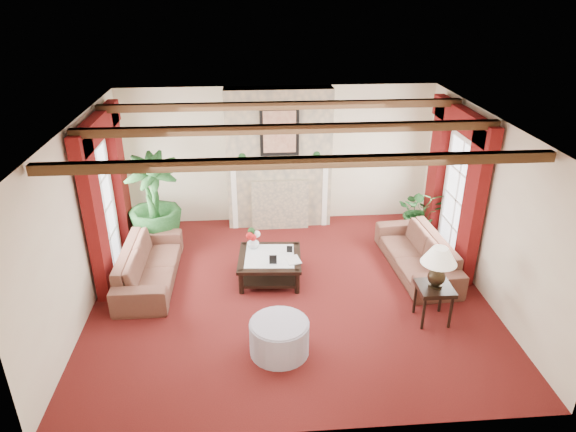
{
  "coord_description": "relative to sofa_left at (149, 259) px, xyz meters",
  "views": [
    {
      "loc": [
        -0.57,
        -6.81,
        4.52
      ],
      "look_at": [
        0.0,
        0.4,
        1.14
      ],
      "focal_mm": 32.0,
      "sensor_mm": 36.0,
      "label": 1
    }
  ],
  "objects": [
    {
      "name": "floor",
      "position": [
        2.24,
        -0.51,
        -0.41
      ],
      "size": [
        6.0,
        6.0,
        0.0
      ],
      "primitive_type": "plane",
      "color": "#400B0C",
      "rests_on": "ground"
    },
    {
      "name": "french_door_left",
      "position": [
        -0.73,
        0.49,
        1.72
      ],
      "size": [
        0.1,
        1.1,
        2.16
      ],
      "primitive_type": null,
      "color": "white",
      "rests_on": "ground"
    },
    {
      "name": "photo_frame_b",
      "position": [
        2.28,
        0.03,
        0.06
      ],
      "size": [
        0.1,
        0.04,
        0.12
      ],
      "primitive_type": null,
      "rotation": [
        0.0,
        0.0,
        -0.21
      ],
      "color": "black",
      "rests_on": "coffee_table"
    },
    {
      "name": "sofa_right",
      "position": [
        4.43,
        0.03,
        -0.0
      ],
      "size": [
        2.17,
        0.88,
        0.82
      ],
      "primitive_type": "imported",
      "rotation": [
        0.0,
        0.0,
        -1.51
      ],
      "color": "#380F19",
      "rests_on": "ground"
    },
    {
      "name": "photo_frame_a",
      "position": [
        1.99,
        -0.32,
        0.08
      ],
      "size": [
        0.12,
        0.03,
        0.16
      ],
      "primitive_type": null,
      "rotation": [
        0.0,
        0.0,
        -0.06
      ],
      "color": "black",
      "rests_on": "coffee_table"
    },
    {
      "name": "ceiling_beams",
      "position": [
        2.24,
        -0.51,
        2.23
      ],
      "size": [
        6.0,
        3.0,
        0.12
      ],
      "primitive_type": null,
      "color": "#382011",
      "rests_on": "ceiling"
    },
    {
      "name": "ottoman",
      "position": [
        1.98,
        -1.91,
        -0.18
      ],
      "size": [
        0.79,
        0.79,
        0.46
      ],
      "primitive_type": "cylinder",
      "color": "#908EA1",
      "rests_on": "ground"
    },
    {
      "name": "ceiling",
      "position": [
        2.24,
        -0.51,
        2.29
      ],
      "size": [
        6.0,
        6.0,
        0.0
      ],
      "primitive_type": "plane",
      "rotation": [
        3.14,
        0.0,
        0.0
      ],
      "color": "white",
      "rests_on": "floor"
    },
    {
      "name": "small_plant",
      "position": [
        4.87,
        1.28,
        -0.03
      ],
      "size": [
        1.28,
        1.33,
        0.76
      ],
      "primitive_type": "imported",
      "rotation": [
        0.0,
        0.0,
        -0.21
      ],
      "color": "black",
      "rests_on": "ground"
    },
    {
      "name": "french_door_right",
      "position": [
        5.21,
        0.49,
        1.72
      ],
      "size": [
        0.1,
        1.1,
        2.16
      ],
      "primitive_type": null,
      "color": "white",
      "rests_on": "ground"
    },
    {
      "name": "sofa_left",
      "position": [
        0.0,
        0.0,
        0.0
      ],
      "size": [
        2.11,
        0.64,
        0.82
      ],
      "primitive_type": "imported",
      "rotation": [
        0.0,
        0.0,
        1.56
      ],
      "color": "#380F19",
      "rests_on": "ground"
    },
    {
      "name": "potted_palm",
      "position": [
        -0.07,
        1.28,
        0.07
      ],
      "size": [
        1.43,
        1.98,
        0.96
      ],
      "primitive_type": "imported",
      "rotation": [
        0.0,
        0.0,
        0.14
      ],
      "color": "black",
      "rests_on": "ground"
    },
    {
      "name": "fireplace",
      "position": [
        2.24,
        2.04,
        2.29
      ],
      "size": [
        2.0,
        0.52,
        2.7
      ],
      "primitive_type": null,
      "color": "tan",
      "rests_on": "ground"
    },
    {
      "name": "side_table",
      "position": [
        4.22,
        -1.39,
        -0.13
      ],
      "size": [
        0.62,
        0.62,
        0.57
      ],
      "primitive_type": null,
      "rotation": [
        0.0,
        0.0,
        -0.34
      ],
      "color": "black",
      "rests_on": "ground"
    },
    {
      "name": "coffee_table",
      "position": [
        1.94,
        -0.07,
        -0.21
      ],
      "size": [
        1.07,
        1.07,
        0.41
      ],
      "primitive_type": null,
      "rotation": [
        0.0,
        0.0,
        -0.07
      ],
      "color": "black",
      "rests_on": "ground"
    },
    {
      "name": "back_wall",
      "position": [
        2.24,
        2.24,
        0.94
      ],
      "size": [
        6.0,
        0.02,
        2.7
      ],
      "primitive_type": "cube",
      "color": "beige",
      "rests_on": "ground"
    },
    {
      "name": "right_wall",
      "position": [
        5.24,
        -0.51,
        0.94
      ],
      "size": [
        0.02,
        5.5,
        2.7
      ],
      "primitive_type": "cube",
      "color": "beige",
      "rests_on": "ground"
    },
    {
      "name": "curtains_right",
      "position": [
        5.1,
        0.49,
        2.14
      ],
      "size": [
        0.2,
        2.4,
        2.55
      ],
      "primitive_type": null,
      "color": "#4A0A09",
      "rests_on": "ground"
    },
    {
      "name": "curtains_left",
      "position": [
        -0.62,
        0.49,
        2.14
      ],
      "size": [
        0.2,
        2.4,
        2.55
      ],
      "primitive_type": null,
      "color": "#4A0A09",
      "rests_on": "ground"
    },
    {
      "name": "table_lamp",
      "position": [
        4.22,
        -1.39,
        0.48
      ],
      "size": [
        0.5,
        0.5,
        0.63
      ],
      "primitive_type": null,
      "color": "black",
      "rests_on": "side_table"
    },
    {
      "name": "flower_vase",
      "position": [
        1.68,
        0.24,
        0.1
      ],
      "size": [
        0.25,
        0.26,
        0.2
      ],
      "primitive_type": "imported",
      "rotation": [
        0.0,
        0.0,
        -0.13
      ],
      "color": "silver",
      "rests_on": "coffee_table"
    },
    {
      "name": "left_wall",
      "position": [
        -0.76,
        -0.51,
        0.94
      ],
      "size": [
        0.02,
        5.5,
        2.7
      ],
      "primitive_type": "cube",
      "color": "beige",
      "rests_on": "ground"
    },
    {
      "name": "book",
      "position": [
        2.2,
        -0.27,
        0.15
      ],
      "size": [
        0.22,
        0.1,
        0.29
      ],
      "primitive_type": "imported",
      "rotation": [
        0.0,
        0.0,
        0.2
      ],
      "color": "black",
      "rests_on": "coffee_table"
    }
  ]
}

